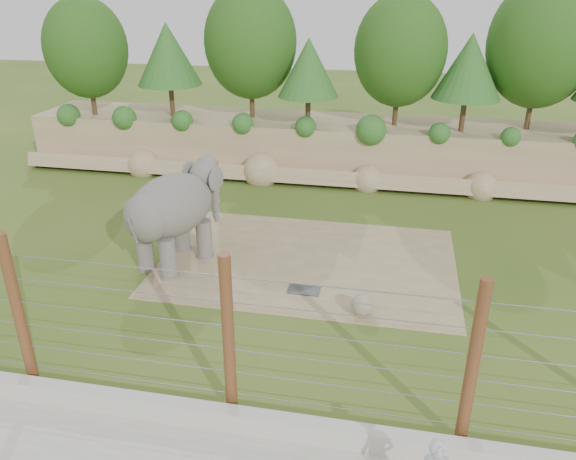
# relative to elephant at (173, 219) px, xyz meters

# --- Properties ---
(ground) EXTENTS (90.00, 90.00, 0.00)m
(ground) POSITION_rel_elephant_xyz_m (3.90, -2.01, -1.64)
(ground) COLOR #3B5B1B
(ground) RESTS_ON ground
(back_embankment) EXTENTS (30.00, 5.52, 8.77)m
(back_embankment) POSITION_rel_elephant_xyz_m (4.49, 10.66, 2.32)
(back_embankment) COLOR #9D8261
(back_embankment) RESTS_ON ground
(dirt_patch) EXTENTS (10.00, 7.00, 0.02)m
(dirt_patch) POSITION_rel_elephant_xyz_m (4.40, 0.99, -1.63)
(dirt_patch) COLOR #917A5A
(dirt_patch) RESTS_ON ground
(drain_grate) EXTENTS (1.00, 0.60, 0.03)m
(drain_grate) POSITION_rel_elephant_xyz_m (4.60, -0.99, -1.61)
(drain_grate) COLOR #262628
(drain_grate) RESTS_ON dirt_patch
(elephant) EXTENTS (3.18, 4.42, 3.29)m
(elephant) POSITION_rel_elephant_xyz_m (0.00, 0.00, 0.00)
(elephant) COLOR #67615C
(elephant) RESTS_ON ground
(stone_ball) EXTENTS (0.65, 0.65, 0.65)m
(stone_ball) POSITION_rel_elephant_xyz_m (6.48, -2.01, -1.30)
(stone_ball) COLOR gray
(stone_ball) RESTS_ON dirt_patch
(retaining_wall) EXTENTS (26.00, 0.35, 0.50)m
(retaining_wall) POSITION_rel_elephant_xyz_m (3.90, -7.01, -1.39)
(retaining_wall) COLOR #B3AFA6
(retaining_wall) RESTS_ON ground
(barrier_fence) EXTENTS (20.26, 0.26, 4.00)m
(barrier_fence) POSITION_rel_elephant_xyz_m (3.90, -6.51, 0.36)
(barrier_fence) COLOR brown
(barrier_fence) RESTS_ON ground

